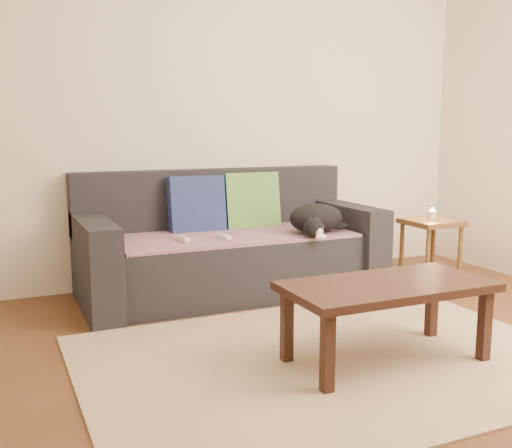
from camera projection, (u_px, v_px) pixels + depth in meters
name	position (u px, v px, depth m)	size (l,w,h in m)	color
ground	(346.00, 371.00, 2.93)	(4.50, 4.50, 0.00)	brown
back_wall	(207.00, 111.00, 4.53)	(4.50, 0.04, 2.60)	beige
sofa	(229.00, 250.00, 4.30)	(2.10, 0.94, 0.87)	#232328
throw_blanket	(233.00, 236.00, 4.20)	(1.66, 0.74, 0.02)	#44284C
cushion_navy	(197.00, 204.00, 4.33)	(0.41, 0.10, 0.41)	#11184A
cushion_green	(251.00, 201.00, 4.50)	(0.43, 0.11, 0.43)	#0D554C
cat	(316.00, 219.00, 4.22)	(0.50, 0.48, 0.21)	black
wii_remote_a	(183.00, 239.00, 3.93)	(0.15, 0.04, 0.03)	white
wii_remote_b	(225.00, 237.00, 4.01)	(0.15, 0.04, 0.03)	white
side_table	(431.00, 231.00, 4.60)	(0.38, 0.38, 0.48)	brown
candle	(432.00, 215.00, 4.58)	(0.06, 0.06, 0.09)	beige
rug	(331.00, 359.00, 3.07)	(2.50, 1.80, 0.01)	#9E8A6C
coffee_table	(387.00, 293.00, 2.99)	(1.04, 0.52, 0.42)	#321A13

